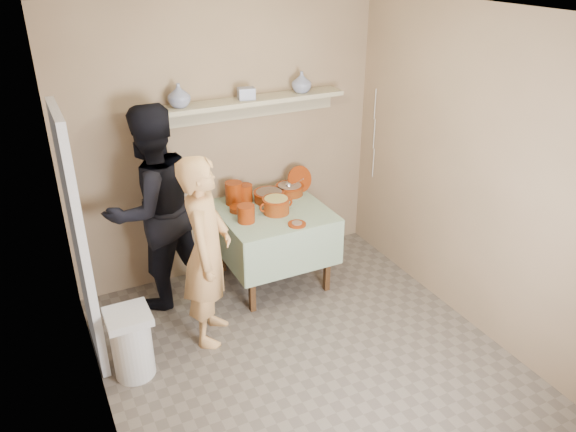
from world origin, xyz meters
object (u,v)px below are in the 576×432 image
person_helper (153,209)px  person_cook (207,252)px  serving_table (272,221)px  cazuela_rice (276,204)px  trash_bin (132,344)px

person_helper → person_cook: bearing=88.8°
person_cook → serving_table: size_ratio=1.64×
cazuela_rice → trash_bin: 1.74m
serving_table → cazuela_rice: size_ratio=2.95×
cazuela_rice → person_helper: bearing=166.6°
trash_bin → serving_table: bearing=26.1°
trash_bin → cazuela_rice: bearing=23.6°
person_helper → serving_table: bearing=151.2°
trash_bin → person_cook: bearing=15.8°
serving_table → cazuela_rice: cazuela_rice is taller
serving_table → trash_bin: (-1.50, -0.74, -0.36)m
person_cook → trash_bin: bearing=134.9°
person_cook → cazuela_rice: (0.82, 0.46, 0.05)m
serving_table → person_cook: bearing=-146.5°
cazuela_rice → trash_bin: size_ratio=0.59×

